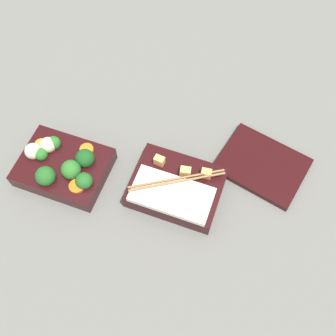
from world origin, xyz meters
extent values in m
plane|color=slate|center=(0.00, 0.00, 0.00)|extent=(3.00, 3.00, 0.00)
cube|color=black|center=(-0.12, -0.01, 0.02)|extent=(0.19, 0.14, 0.04)
sphere|color=#236023|center=(-0.05, -0.04, 0.05)|extent=(0.04, 0.04, 0.04)
sphere|color=#236023|center=(-0.13, -0.06, 0.05)|extent=(0.04, 0.04, 0.04)
sphere|color=#2D7028|center=(-0.15, 0.02, 0.05)|extent=(0.03, 0.03, 0.03)
sphere|color=#19511E|center=(-0.07, 0.01, 0.05)|extent=(0.04, 0.04, 0.04)
sphere|color=#2D7028|center=(-0.09, -0.03, 0.05)|extent=(0.04, 0.04, 0.04)
sphere|color=#2D7028|center=(-0.17, -0.01, 0.05)|extent=(0.03, 0.03, 0.03)
cylinder|color=orange|center=(-0.18, 0.01, 0.04)|extent=(0.03, 0.03, 0.01)
cylinder|color=orange|center=(-0.06, -0.05, 0.04)|extent=(0.04, 0.04, 0.01)
cylinder|color=orange|center=(-0.08, 0.03, 0.04)|extent=(0.04, 0.04, 0.01)
sphere|color=beige|center=(-0.19, -0.01, 0.05)|extent=(0.04, 0.04, 0.04)
sphere|color=beige|center=(-0.16, 0.01, 0.05)|extent=(0.03, 0.03, 0.03)
cube|color=black|center=(0.12, 0.02, 0.02)|extent=(0.19, 0.14, 0.04)
cube|color=white|center=(0.12, -0.01, 0.04)|extent=(0.16, 0.08, 0.01)
cube|color=#EAB266|center=(0.07, 0.06, 0.05)|extent=(0.02, 0.02, 0.02)
cube|color=#EAB266|center=(0.13, 0.05, 0.05)|extent=(0.02, 0.02, 0.02)
cube|color=#F4A356|center=(0.18, 0.06, 0.05)|extent=(0.02, 0.02, 0.02)
cylinder|color=olive|center=(0.13, 0.02, 0.05)|extent=(0.17, 0.11, 0.01)
cylinder|color=olive|center=(0.12, 0.03, 0.05)|extent=(0.17, 0.11, 0.01)
cube|color=black|center=(0.28, 0.14, 0.01)|extent=(0.21, 0.18, 0.01)
camera|label=1|loc=(0.23, -0.32, 0.76)|focal=42.00mm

